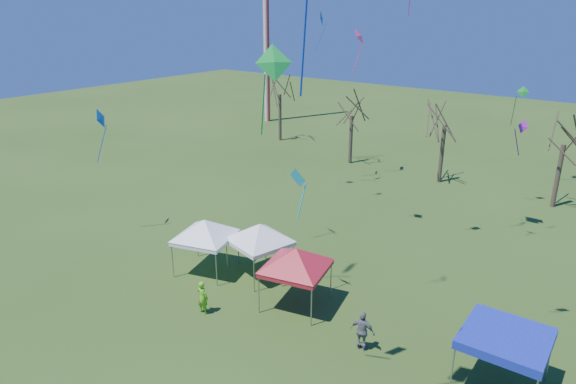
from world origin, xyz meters
name	(u,v)px	position (x,y,z in m)	size (l,w,h in m)	color
ground	(269,343)	(0.00, 0.00, 0.00)	(140.00, 140.00, 0.00)	#2E4817
radio_mast	(266,13)	(-28.00, 34.00, 12.50)	(0.70, 0.70, 25.00)	silver
tree_0	(280,77)	(-20.85, 27.38, 6.49)	(3.83, 3.83, 8.44)	#3D2D21
tree_1	(353,98)	(-10.77, 24.65, 5.79)	(3.42, 3.42, 7.54)	#3D2D21
tree_2	(447,103)	(-2.37, 24.38, 6.29)	(3.71, 3.71, 8.18)	#3D2D21
tree_3	(568,121)	(6.03, 24.04, 6.08)	(3.59, 3.59, 7.91)	#3D2D21
tent_white_west	(204,223)	(-6.56, 2.86, 2.72)	(3.65, 3.65, 3.37)	gray
tent_white_mid	(260,227)	(-4.02, 4.24, 2.68)	(3.64, 3.64, 3.32)	gray
tent_red	(296,252)	(-0.82, 3.01, 2.75)	(3.76, 3.76, 3.41)	gray
tent_blue	(506,339)	(8.40, 3.09, 2.10)	(3.00, 3.00, 2.28)	gray
person_green	(203,297)	(-3.79, -0.08, 0.81)	(0.59, 0.39, 1.62)	#64BC1E
person_grey	(363,331)	(3.30, 1.97, 0.87)	(1.02, 0.42, 1.74)	slate
kite_13	(322,19)	(-9.79, 18.20, 12.37)	(0.88, 1.11, 2.84)	blue
kite_27	(274,64)	(2.27, -2.31, 11.70)	(1.00, 1.10, 2.65)	green
kite_1	(298,178)	(-1.23, 3.71, 6.02)	(1.08, 0.61, 2.34)	#0DA7CA
kite_2	(360,36)	(-8.38, 21.21, 11.09)	(1.14, 1.57, 3.47)	#E33268
kite_14	(101,119)	(-14.83, 2.98, 7.09)	(1.13, 1.22, 3.15)	blue
kite_19	(522,127)	(4.61, 17.88, 6.57)	(0.84, 0.79, 2.28)	purple
kite_22	(522,94)	(3.42, 21.87, 7.90)	(0.94, 0.80, 2.68)	#17992A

